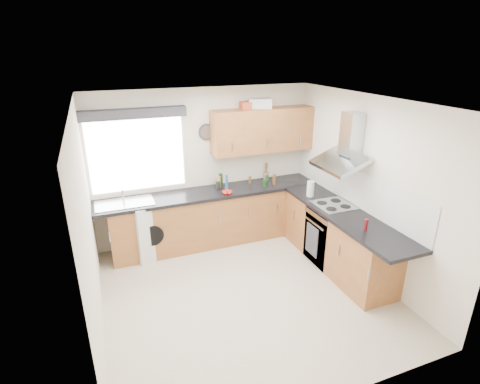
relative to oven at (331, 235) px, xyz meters
name	(u,v)px	position (x,y,z in m)	size (l,w,h in m)	color
ground_plane	(246,292)	(-1.50, -0.30, -0.42)	(3.60, 3.60, 0.00)	beige
ceiling	(247,102)	(-1.50, -0.30, 2.08)	(3.60, 3.60, 0.02)	white
wall_back	(205,166)	(-1.50, 1.50, 0.82)	(3.60, 0.02, 2.50)	silver
wall_front	(332,291)	(-1.50, -2.10, 0.82)	(3.60, 0.02, 2.50)	silver
wall_left	(88,232)	(-3.30, -0.30, 0.82)	(0.02, 3.60, 2.50)	silver
wall_right	(367,188)	(0.30, -0.30, 0.82)	(0.02, 3.60, 2.50)	silver
window	(137,155)	(-2.55, 1.49, 1.12)	(1.40, 0.02, 1.10)	silver
window_blind	(134,113)	(-2.55, 1.40, 1.76)	(1.50, 0.18, 0.14)	#2C2B31
splashback	(352,186)	(0.29, 0.00, 0.75)	(0.01, 3.00, 0.54)	white
base_cab_back	(205,219)	(-1.60, 1.21, 0.01)	(3.00, 0.58, 0.86)	brown
base_cab_corner	(292,205)	(0.00, 1.20, 0.01)	(0.60, 0.60, 0.86)	brown
base_cab_right	(337,239)	(0.01, -0.15, 0.01)	(0.58, 2.10, 0.86)	brown
worktop_back	(211,193)	(-1.50, 1.20, 0.46)	(3.60, 0.62, 0.05)	black
worktop_right	(346,215)	(0.00, -0.30, 0.46)	(0.62, 2.42, 0.05)	black
sink	(124,201)	(-2.83, 1.20, 0.52)	(0.84, 0.46, 0.10)	#A3ADB4
oven	(331,235)	(0.00, 0.00, 0.00)	(0.56, 0.58, 0.85)	black
hob_plate	(334,205)	(0.00, 0.00, 0.49)	(0.52, 0.52, 0.01)	#A3ADB4
extractor_hood	(345,147)	(0.10, 0.00, 1.34)	(0.52, 0.78, 0.66)	#A3ADB4
upper_cabinets	(263,130)	(-0.55, 1.32, 1.38)	(1.70, 0.35, 0.70)	brown
washing_machine	(150,227)	(-2.50, 1.22, 0.02)	(0.61, 0.59, 0.89)	silver
wall_clock	(207,132)	(-1.45, 1.46, 1.38)	(0.26, 0.26, 0.04)	#2C2B31
casserole	(260,103)	(-0.58, 1.40, 1.80)	(0.36, 0.26, 0.15)	silver
storage_box	(247,105)	(-0.78, 1.42, 1.78)	(0.24, 0.20, 0.11)	#C75132
utensil_pot	(266,176)	(-0.43, 1.40, 0.55)	(0.09, 0.09, 0.12)	gray
kitchen_roll	(310,189)	(-0.13, 0.45, 0.61)	(0.11, 0.11, 0.24)	silver
tomato_cluster	(227,192)	(-1.29, 1.00, 0.52)	(0.14, 0.14, 0.06)	red
jar_0	(227,183)	(-1.24, 1.15, 0.61)	(0.05, 0.05, 0.26)	navy
jar_1	(265,184)	(-0.60, 1.08, 0.54)	(0.07, 0.07, 0.11)	#123313
jar_2	(267,178)	(-0.44, 1.35, 0.53)	(0.06, 0.06, 0.10)	#204819
jar_3	(218,185)	(-1.36, 1.26, 0.55)	(0.07, 0.07, 0.12)	black
jar_4	(274,179)	(-0.41, 1.12, 0.57)	(0.05, 0.05, 0.18)	brown
jar_5	(221,180)	(-1.27, 1.36, 0.59)	(0.06, 0.06, 0.22)	#123317
jar_6	(250,180)	(-0.77, 1.32, 0.55)	(0.05, 0.05, 0.12)	brown
jar_7	(219,182)	(-1.32, 1.32, 0.58)	(0.06, 0.06, 0.19)	olive
bottle_0	(366,225)	(-0.09, -0.81, 0.56)	(0.05, 0.05, 0.15)	#551215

